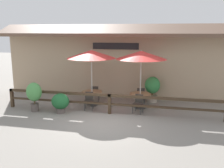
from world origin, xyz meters
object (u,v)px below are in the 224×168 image
Objects in this scene: patio_umbrella_middle at (141,55)px; potted_plant_corner_fern at (34,94)px; potted_plant_entrance_palm at (60,102)px; chair_near_streetside at (89,100)px; chair_middle_wallside at (141,94)px; potted_plant_small_flowering at (152,87)px; patio_umbrella_near at (91,54)px; dining_table_near at (92,94)px; chair_middle_streetside at (138,102)px; chair_near_wallside at (95,93)px; dining_table_middle at (140,96)px.

patio_umbrella_middle is 5.52m from potted_plant_corner_fern.
patio_umbrella_middle reaches higher than potted_plant_entrance_palm.
chair_near_streetside is 2.91m from chair_middle_wallside.
potted_plant_small_flowering is (5.48, 2.89, -0.07)m from potted_plant_corner_fern.
chair_near_streetside is 3.65m from potted_plant_small_flowering.
patio_umbrella_near is 3.41m from potted_plant_corner_fern.
dining_table_near is 1.23× the size of chair_middle_streetside.
chair_near_streetside is 0.92× the size of potted_plant_entrance_palm.
chair_near_wallside is 1.00× the size of chair_middle_streetside.
patio_umbrella_middle reaches higher than chair_near_streetside.
patio_umbrella_near reaches higher than potted_plant_corner_fern.
patio_umbrella_near is at bearing 17.40° from chair_middle_wallside.
potted_plant_entrance_palm is 1.38m from potted_plant_corner_fern.
chair_middle_streetside is at bearing -104.85° from potted_plant_small_flowering.
patio_umbrella_near is 3.35× the size of chair_middle_streetside.
patio_umbrella_middle is 2.32m from chair_middle_wallside.
patio_umbrella_middle is (2.56, -0.66, 2.19)m from chair_near_wallside.
potted_plant_small_flowering is at bearing 34.63° from potted_plant_entrance_palm.
dining_table_near is 2.63m from chair_middle_wallside.
chair_middle_streetside is (2.56, -1.45, 0.00)m from chair_near_wallside.
potted_plant_entrance_palm reaches higher than chair_near_streetside.
chair_middle_streetside is at bearing -15.53° from patio_umbrella_near.
chair_near_streetside is 1.00× the size of chair_middle_wallside.
potted_plant_corner_fern is at bearing -161.56° from patio_umbrella_middle.
patio_umbrella_near is 3.42m from chair_middle_wallside.
chair_middle_wallside is (-0.03, 1.56, 0.00)m from chair_middle_streetside.
potted_plant_corner_fern reaches higher than dining_table_near.
potted_plant_corner_fern is 6.20m from potted_plant_small_flowering.
patio_umbrella_middle is 2.33m from chair_middle_streetside.
potted_plant_corner_fern reaches higher than chair_near_streetside.
patio_umbrella_middle reaches higher than dining_table_middle.
potted_plant_entrance_palm reaches higher than dining_table_near.
dining_table_near is 3.27m from patio_umbrella_middle.
chair_near_wallside is at bearing 93.73° from dining_table_near.
chair_middle_wallside is 0.62× the size of potted_plant_corner_fern.
patio_umbrella_middle is at bearing 102.93° from chair_middle_streetside.
dining_table_near is at bearing -178.09° from patio_umbrella_middle.
dining_table_near is 0.76m from chair_near_streetside.
potted_plant_corner_fern is at bearing -147.22° from patio_umbrella_near.
potted_plant_small_flowering is (0.53, 1.24, -1.88)m from patio_umbrella_middle.
chair_near_streetside is at bearing -145.27° from potted_plant_small_flowering.
potted_plant_entrance_palm reaches higher than dining_table_middle.
potted_plant_corner_fern is (-2.43, -1.57, -1.81)m from patio_umbrella_near.
chair_near_wallside is at bearing 165.49° from patio_umbrella_middle.
chair_middle_streetside is (2.51, -0.70, -2.19)m from patio_umbrella_near.
chair_near_wallside is 2.53m from chair_middle_wallside.
patio_umbrella_middle is 3.35× the size of chair_middle_streetside.
chair_middle_streetside is (2.45, 0.05, 0.00)m from chair_near_streetside.
chair_near_streetside is (0.06, -0.75, -2.19)m from patio_umbrella_near.
dining_table_near is 0.75m from chair_near_wallside.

